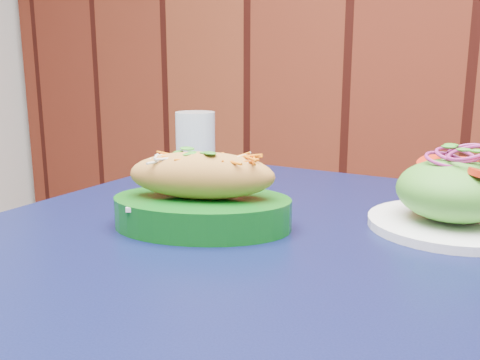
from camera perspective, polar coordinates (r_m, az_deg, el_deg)
The scene contains 4 objects.
cafe_table at distance 0.75m, azimuth 4.02°, elevation -11.74°, with size 0.82×0.82×0.75m.
banh_mi_basket at distance 0.72m, azimuth -4.09°, elevation -1.82°, with size 0.28×0.24×0.11m.
salad_plate at distance 0.77m, azimuth 21.78°, elevation -1.66°, with size 0.22×0.22×0.11m.
water_glass at distance 1.05m, azimuth -4.76°, elevation 3.85°, with size 0.08×0.08×0.12m, color silver.
Camera 1 is at (-0.15, 1.18, 0.97)m, focal length 40.00 mm.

